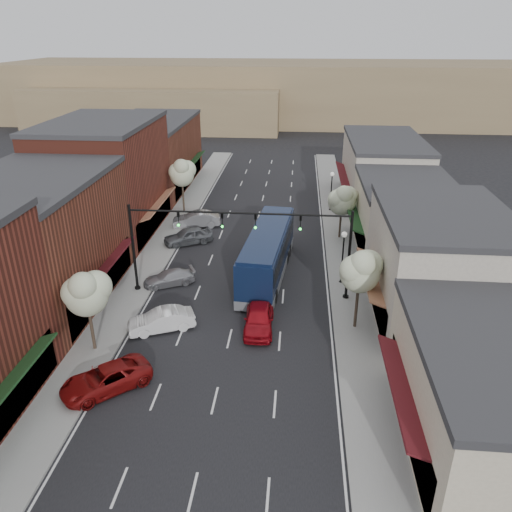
% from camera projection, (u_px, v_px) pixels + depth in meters
% --- Properties ---
extents(ground, '(160.00, 160.00, 0.00)m').
position_uv_depth(ground, '(225.00, 357.00, 30.92)').
color(ground, black).
rests_on(ground, ground).
extents(sidewalk_left, '(2.80, 73.00, 0.15)m').
position_uv_depth(sidewalk_left, '(166.00, 238.00, 48.31)').
color(sidewalk_left, gray).
rests_on(sidewalk_left, ground).
extents(sidewalk_right, '(2.80, 73.00, 0.15)m').
position_uv_depth(sidewalk_right, '(341.00, 244.00, 46.99)').
color(sidewalk_right, gray).
rests_on(sidewalk_right, ground).
extents(curb_left, '(0.25, 73.00, 0.17)m').
position_uv_depth(curb_left, '(181.00, 238.00, 48.20)').
color(curb_left, gray).
rests_on(curb_left, ground).
extents(curb_right, '(0.25, 73.00, 0.17)m').
position_uv_depth(curb_right, '(326.00, 243.00, 47.10)').
color(curb_right, gray).
rests_on(curb_right, ground).
extents(bldg_left_midnear, '(10.14, 14.10, 9.40)m').
position_uv_depth(bldg_left_midnear, '(38.00, 242.00, 35.54)').
color(bldg_left_midnear, brown).
rests_on(bldg_left_midnear, ground).
extents(bldg_left_midfar, '(10.14, 14.10, 10.90)m').
position_uv_depth(bldg_left_midfar, '(107.00, 179.00, 47.92)').
color(bldg_left_midfar, maroon).
rests_on(bldg_left_midfar, ground).
extents(bldg_left_far, '(10.14, 18.10, 8.40)m').
position_uv_depth(bldg_left_far, '(153.00, 154.00, 62.94)').
color(bldg_left_far, brown).
rests_on(bldg_left_far, ground).
extents(bldg_right_near, '(9.14, 12.10, 5.90)m').
position_uv_depth(bldg_right_near, '(496.00, 397.00, 23.19)').
color(bldg_right_near, beige).
rests_on(bldg_right_near, ground).
extents(bldg_right_midnear, '(9.14, 12.10, 7.90)m').
position_uv_depth(bldg_right_midnear, '(437.00, 267.00, 33.66)').
color(bldg_right_midnear, '#BEB5A3').
rests_on(bldg_right_midnear, ground).
extents(bldg_right_midfar, '(9.14, 12.10, 6.40)m').
position_uv_depth(bldg_right_midfar, '(403.00, 216.00, 44.84)').
color(bldg_right_midfar, beige).
rests_on(bldg_right_midfar, ground).
extents(bldg_right_far, '(9.14, 16.10, 7.40)m').
position_uv_depth(bldg_right_far, '(382.00, 171.00, 57.33)').
color(bldg_right_far, '#BEB5A3').
rests_on(bldg_right_far, ground).
extents(hill_far, '(120.00, 30.00, 12.00)m').
position_uv_depth(hill_far, '(282.00, 91.00, 110.00)').
color(hill_far, '#7A6647').
rests_on(hill_far, ground).
extents(hill_near, '(50.00, 20.00, 8.00)m').
position_uv_depth(hill_near, '(158.00, 107.00, 101.92)').
color(hill_near, '#7A6647').
rests_on(hill_near, ground).
extents(signal_mast_right, '(8.22, 0.46, 7.00)m').
position_uv_depth(signal_mast_right, '(317.00, 241.00, 35.81)').
color(signal_mast_right, black).
rests_on(signal_mast_right, ground).
extents(signal_mast_left, '(8.22, 0.46, 7.00)m').
position_uv_depth(signal_mast_left, '(163.00, 236.00, 36.69)').
color(signal_mast_left, black).
rests_on(signal_mast_left, ground).
extents(tree_right_near, '(2.85, 2.65, 5.95)m').
position_uv_depth(tree_right_near, '(361.00, 270.00, 31.99)').
color(tree_right_near, '#47382B').
rests_on(tree_right_near, ground).
extents(tree_right_far, '(2.85, 2.65, 5.43)m').
position_uv_depth(tree_right_far, '(343.00, 199.00, 46.68)').
color(tree_right_far, '#47382B').
rests_on(tree_right_far, ground).
extents(tree_left_near, '(2.85, 2.65, 5.69)m').
position_uv_depth(tree_left_near, '(86.00, 292.00, 29.76)').
color(tree_left_near, '#47382B').
rests_on(tree_left_near, ground).
extents(tree_left_far, '(2.85, 2.65, 6.13)m').
position_uv_depth(tree_left_far, '(182.00, 172.00, 53.17)').
color(tree_left_far, '#47382B').
rests_on(tree_left_far, ground).
extents(lamp_post_near, '(0.44, 0.44, 4.44)m').
position_uv_depth(lamp_post_near, '(343.00, 249.00, 38.57)').
color(lamp_post_near, black).
rests_on(lamp_post_near, ground).
extents(lamp_post_far, '(0.44, 0.44, 4.44)m').
position_uv_depth(lamp_post_far, '(332.00, 185.00, 54.44)').
color(lamp_post_far, black).
rests_on(lamp_post_far, ground).
extents(coach_bus, '(3.97, 12.98, 3.90)m').
position_uv_depth(coach_bus, '(268.00, 253.00, 40.32)').
color(coach_bus, '#0D1834').
rests_on(coach_bus, ground).
extents(red_hatchback, '(2.02, 4.81, 1.62)m').
position_uv_depth(red_hatchback, '(259.00, 318.00, 33.54)').
color(red_hatchback, maroon).
rests_on(red_hatchback, ground).
extents(parked_car_a, '(5.31, 5.05, 1.40)m').
position_uv_depth(parked_car_a, '(106.00, 379.00, 27.87)').
color(parked_car_a, maroon).
rests_on(parked_car_a, ground).
extents(parked_car_b, '(4.67, 3.17, 1.46)m').
position_uv_depth(parked_car_b, '(161.00, 320.00, 33.41)').
color(parked_car_b, silver).
rests_on(parked_car_b, ground).
extents(parked_car_c, '(4.38, 3.24, 1.18)m').
position_uv_depth(parked_car_c, '(169.00, 278.00, 39.42)').
color(parked_car_c, '#9F9FA4').
rests_on(parked_car_c, ground).
extents(parked_car_d, '(4.93, 3.88, 1.57)m').
position_uv_depth(parked_car_d, '(188.00, 236.00, 46.87)').
color(parked_car_d, '#56595D').
rests_on(parked_car_d, ground).
extents(parked_car_e, '(5.04, 2.71, 1.58)m').
position_uv_depth(parked_car_e, '(196.00, 219.00, 50.96)').
color(parked_car_e, '#9F9FA4').
rests_on(parked_car_e, ground).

